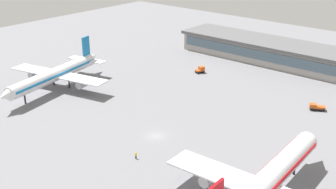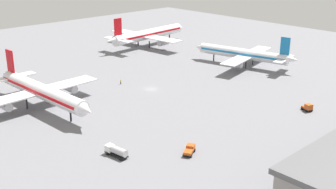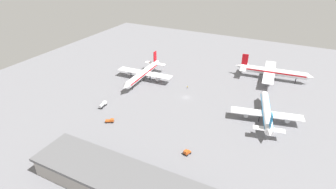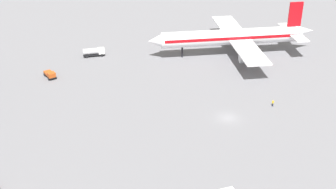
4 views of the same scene
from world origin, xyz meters
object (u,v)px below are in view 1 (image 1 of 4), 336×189
at_px(baggage_tug, 200,70).
at_px(ground_crew_worker, 136,155).
at_px(airplane_at_gate, 265,184).
at_px(airplane_distant, 55,74).
at_px(pushback_tractor, 316,107).

bearing_deg(baggage_tug, ground_crew_worker, -136.40).
xyz_separation_m(airplane_at_gate, baggage_tug, (57.49, -57.46, -4.41)).
distance_m(airplane_at_gate, baggage_tug, 81.40).
xyz_separation_m(airplane_at_gate, airplane_distant, (84.25, -12.90, -0.46)).
bearing_deg(baggage_tug, airplane_distant, 169.72).
distance_m(airplane_distant, baggage_tug, 52.12).
distance_m(airplane_at_gate, ground_crew_worker, 32.60).
bearing_deg(airplane_at_gate, airplane_distant, 78.59).
xyz_separation_m(pushback_tractor, ground_crew_worker, (21.03, 54.95, -0.12)).
distance_m(airplane_distant, pushback_tractor, 83.21).
bearing_deg(airplane_at_gate, pushback_tractor, 9.28).
height_order(baggage_tug, ground_crew_worker, baggage_tug).
bearing_deg(airplane_at_gate, baggage_tug, 42.31).
xyz_separation_m(baggage_tug, ground_crew_worker, (-25.34, 60.02, -0.31)).
relative_size(baggage_tug, pushback_tractor, 0.77).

